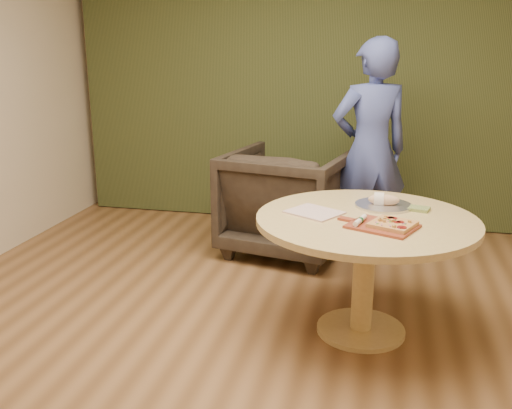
{
  "coord_description": "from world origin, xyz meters",
  "views": [
    {
      "loc": [
        0.64,
        -2.67,
        1.74
      ],
      "look_at": [
        -0.03,
        0.25,
        0.89
      ],
      "focal_mm": 40.0,
      "sensor_mm": 36.0,
      "label": 1
    }
  ],
  "objects_px": {
    "pedestal_table": "(366,240)",
    "cutlery_roll": "(360,220)",
    "bread_roll": "(382,200)",
    "armchair": "(288,196)",
    "person_standing": "(370,151)",
    "pizza_paddle": "(381,226)",
    "flatbread_pizza": "(393,224)",
    "serving_tray": "(383,205)"
  },
  "relations": [
    {
      "from": "pedestal_table",
      "to": "armchair",
      "type": "relative_size",
      "value": 1.33
    },
    {
      "from": "cutlery_roll",
      "to": "serving_tray",
      "type": "distance_m",
      "value": 0.44
    },
    {
      "from": "serving_tray",
      "to": "armchair",
      "type": "bearing_deg",
      "value": 126.52
    },
    {
      "from": "pizza_paddle",
      "to": "cutlery_roll",
      "type": "distance_m",
      "value": 0.12
    },
    {
      "from": "pizza_paddle",
      "to": "serving_tray",
      "type": "relative_size",
      "value": 1.33
    },
    {
      "from": "pizza_paddle",
      "to": "flatbread_pizza",
      "type": "bearing_deg",
      "value": 15.19
    },
    {
      "from": "person_standing",
      "to": "bread_roll",
      "type": "bearing_deg",
      "value": 71.51
    },
    {
      "from": "flatbread_pizza",
      "to": "serving_tray",
      "type": "height_order",
      "value": "flatbread_pizza"
    },
    {
      "from": "cutlery_roll",
      "to": "bread_roll",
      "type": "height_order",
      "value": "bread_roll"
    },
    {
      "from": "person_standing",
      "to": "serving_tray",
      "type": "bearing_deg",
      "value": 71.95
    },
    {
      "from": "person_standing",
      "to": "pizza_paddle",
      "type": "bearing_deg",
      "value": 69.74
    },
    {
      "from": "pedestal_table",
      "to": "pizza_paddle",
      "type": "distance_m",
      "value": 0.25
    },
    {
      "from": "flatbread_pizza",
      "to": "armchair",
      "type": "height_order",
      "value": "armchair"
    },
    {
      "from": "pedestal_table",
      "to": "person_standing",
      "type": "distance_m",
      "value": 1.41
    },
    {
      "from": "pedestal_table",
      "to": "flatbread_pizza",
      "type": "distance_m",
      "value": 0.29
    },
    {
      "from": "cutlery_roll",
      "to": "armchair",
      "type": "bearing_deg",
      "value": 128.84
    },
    {
      "from": "serving_tray",
      "to": "cutlery_roll",
      "type": "bearing_deg",
      "value": -106.41
    },
    {
      "from": "pedestal_table",
      "to": "cutlery_roll",
      "type": "xyz_separation_m",
      "value": [
        -0.03,
        -0.17,
        0.17
      ]
    },
    {
      "from": "pedestal_table",
      "to": "armchair",
      "type": "bearing_deg",
      "value": 117.79
    },
    {
      "from": "pedestal_table",
      "to": "pizza_paddle",
      "type": "xyz_separation_m",
      "value": [
        0.08,
        -0.18,
        0.15
      ]
    },
    {
      "from": "cutlery_roll",
      "to": "bread_roll",
      "type": "bearing_deg",
      "value": 89.52
    },
    {
      "from": "bread_roll",
      "to": "armchair",
      "type": "distance_m",
      "value": 1.36
    },
    {
      "from": "bread_roll",
      "to": "pizza_paddle",
      "type": "bearing_deg",
      "value": -90.28
    },
    {
      "from": "cutlery_roll",
      "to": "pedestal_table",
      "type": "bearing_deg",
      "value": 94.17
    },
    {
      "from": "cutlery_roll",
      "to": "serving_tray",
      "type": "xyz_separation_m",
      "value": [
        0.13,
        0.43,
        -0.02
      ]
    },
    {
      "from": "serving_tray",
      "to": "person_standing",
      "type": "distance_m",
      "value": 1.14
    },
    {
      "from": "pedestal_table",
      "to": "serving_tray",
      "type": "xyz_separation_m",
      "value": [
        0.09,
        0.26,
        0.15
      ]
    },
    {
      "from": "cutlery_roll",
      "to": "serving_tray",
      "type": "bearing_deg",
      "value": 88.41
    },
    {
      "from": "cutlery_roll",
      "to": "armchair",
      "type": "relative_size",
      "value": 0.2
    },
    {
      "from": "armchair",
      "to": "person_standing",
      "type": "relative_size",
      "value": 0.55
    },
    {
      "from": "pizza_paddle",
      "to": "armchair",
      "type": "height_order",
      "value": "armchair"
    },
    {
      "from": "pizza_paddle",
      "to": "serving_tray",
      "type": "bearing_deg",
      "value": 111.97
    },
    {
      "from": "pizza_paddle",
      "to": "flatbread_pizza",
      "type": "xyz_separation_m",
      "value": [
        0.06,
        -0.01,
        0.02
      ]
    },
    {
      "from": "flatbread_pizza",
      "to": "serving_tray",
      "type": "relative_size",
      "value": 0.81
    },
    {
      "from": "cutlery_roll",
      "to": "bread_roll",
      "type": "relative_size",
      "value": 1.02
    },
    {
      "from": "bread_roll",
      "to": "person_standing",
      "type": "distance_m",
      "value": 1.14
    },
    {
      "from": "pizza_paddle",
      "to": "cutlery_roll",
      "type": "xyz_separation_m",
      "value": [
        -0.11,
        0.01,
        0.02
      ]
    },
    {
      "from": "pedestal_table",
      "to": "serving_tray",
      "type": "distance_m",
      "value": 0.31
    },
    {
      "from": "pedestal_table",
      "to": "cutlery_roll",
      "type": "bearing_deg",
      "value": -100.65
    },
    {
      "from": "bread_roll",
      "to": "armchair",
      "type": "bearing_deg",
      "value": 126.21
    },
    {
      "from": "pizza_paddle",
      "to": "armchair",
      "type": "distance_m",
      "value": 1.71
    },
    {
      "from": "armchair",
      "to": "person_standing",
      "type": "distance_m",
      "value": 0.78
    }
  ]
}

